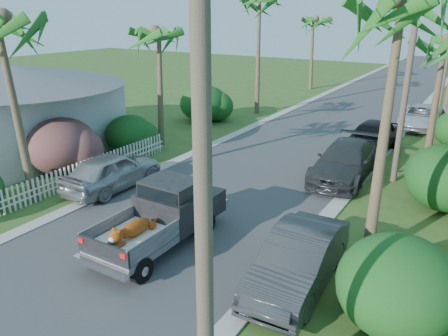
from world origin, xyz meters
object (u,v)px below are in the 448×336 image
Objects in this scene: palm_l_a at (1,18)px; parked_car_ln at (112,171)px; house_left at (10,111)px; palm_l_d at (314,19)px; utility_pole_a at (203,210)px; parked_car_rm at (345,161)px; utility_pole_b at (408,77)px; palm_l_b at (157,32)px; parked_car_rd at (420,117)px; parked_car_rf at (371,137)px; palm_r_b at (446,41)px; palm_r_a at (401,0)px; pickup_truck at (166,213)px; parked_car_rn at (298,260)px.

parked_car_ln is at bearing 57.07° from palm_l_a.
parked_car_ln is 8.78m from house_left.
utility_pole_a is at bearing -71.42° from palm_l_d.
palm_l_d is at bearing 112.44° from parked_car_rm.
palm_l_b is at bearing -175.39° from utility_pole_b.
house_left is at bearing -103.54° from palm_l_d.
utility_pole_a reaches higher than parked_car_rd.
utility_pole_b reaches higher than parked_car_rf.
palm_r_b is at bearing 22.20° from house_left.
palm_r_b is at bearing 88.09° from palm_r_a.
palm_l_a reaches higher than pickup_truck.
pickup_truck reaches higher than parked_car_rf.
palm_l_b is (-2.39, 6.23, 5.36)m from parked_car_ln.
parked_car_ln is 0.52× the size of house_left.
palm_r_a is at bearing 13.50° from palm_l_a.
palm_l_a is 1.06× the size of palm_l_d.
palm_r_a is (2.70, -6.14, 6.62)m from parked_car_rm.
palm_l_b is 0.82× the size of utility_pole_a.
parked_car_rf is 12.61m from palm_l_b.
utility_pole_b is (2.00, -3.76, 3.77)m from parked_car_rf.
palm_l_a is (-6.59, -0.42, 5.92)m from pickup_truck.
palm_l_b is at bearing 155.39° from palm_r_a.
parked_car_ln is at bearing -140.01° from palm_r_b.
parked_car_rd is at bearing 61.64° from palm_l_a.
palm_r_a reaches higher than house_left.
parked_car_ln is at bearing -178.75° from palm_r_a.
parked_car_ln is 15.27m from palm_r_b.
palm_r_a is (2.70, -10.76, 6.59)m from parked_car_rf.
palm_r_b is (13.10, -19.00, -0.49)m from palm_l_d.
parked_car_rn is 0.85× the size of parked_car_rm.
palm_r_a is (13.10, -6.00, 1.28)m from palm_l_b.
palm_r_b reaches higher than house_left.
pickup_truck is 13.72m from parked_car_rf.
palm_l_b reaches higher than parked_car_rm.
parked_car_rd is 24.63m from house_left.
parked_car_rf is 0.56× the size of palm_r_a.
palm_l_a is 1.11× the size of palm_l_b.
house_left reaches higher than parked_car_rn.
palm_l_d reaches higher than parked_car_rm.
parked_car_rm is 6.61m from palm_r_b.
parked_car_rf is 0.63× the size of palm_l_d.
palm_l_a is 13.03m from utility_pole_a.
palm_l_a is at bearing -176.39° from pickup_truck.
parked_car_rn is at bearing -93.56° from utility_pole_b.
palm_r_b is at bearing 63.43° from utility_pole_b.
parked_car_rn is 0.52× the size of house_left.
utility_pole_a is at bearing -46.09° from pickup_truck.
pickup_truck is 0.57× the size of utility_pole_a.
parked_car_rn is 0.96× the size of parked_car_rf.
palm_r_a is at bearing -2.97° from house_left.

